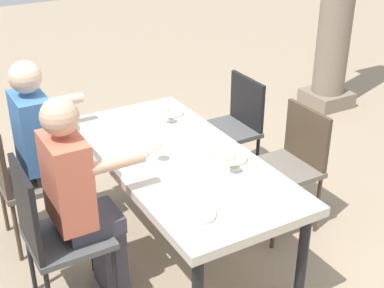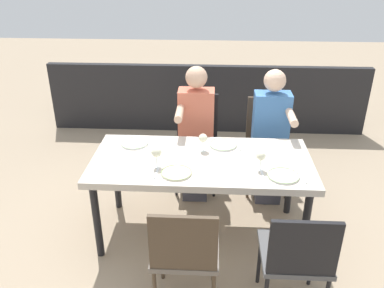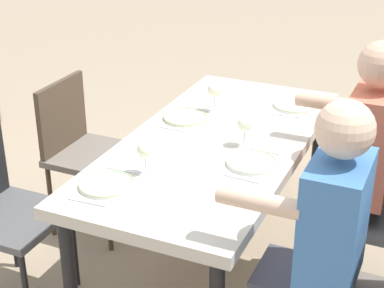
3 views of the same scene
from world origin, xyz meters
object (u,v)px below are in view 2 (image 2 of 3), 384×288
Objects in this scene: chair_mid_north at (185,250)px; plate_1 at (223,145)px; chair_mid_south at (197,136)px; chair_west_north at (297,255)px; diner_man_white at (271,132)px; wine_glass_1 at (203,139)px; dining_table at (201,166)px; wine_glass_0 at (261,156)px; wine_glass_2 at (156,153)px; plate_0 at (283,176)px; plate_3 at (135,143)px; plate_2 at (176,173)px; chair_west_south at (267,138)px; diner_woman_green at (196,129)px.

chair_mid_north is 1.14m from plate_1.
chair_mid_north is 1.68m from chair_mid_south.
chair_mid_south is at bearing -66.92° from chair_west_north.
diner_man_white is 0.62m from plate_1.
wine_glass_1 is at bearing -94.83° from chair_mid_north.
dining_table is 0.86m from chair_mid_south.
wine_glass_0 is 0.93× the size of wine_glass_2.
plate_3 is at bearing -21.73° from plate_0.
wine_glass_1 is 0.45m from plate_2.
plate_2 and plate_3 have the same top height.
chair_mid_south is 0.76m from diner_man_white.
wine_glass_0 is at bearing 118.18° from chair_mid_south.
chair_mid_south is at bearing -90.00° from chair_mid_north.
wine_glass_0 is at bearing -31.43° from plate_0.
diner_woman_green is at bearing 14.10° from chair_west_south.
diner_woman_green is 0.97m from wine_glass_0.
wine_glass_2 reaches higher than plate_3.
wine_glass_1 reaches higher than chair_mid_north.
chair_mid_south is 6.11× the size of wine_glass_0.
dining_table is 0.66m from diner_woman_green.
plate_3 is (0.76, 0.01, -0.00)m from plate_1.
chair_mid_north is 0.68× the size of diner_woman_green.
chair_west_north is at bearing 138.89° from plate_3.
plate_3 is at bearing -20.06° from wine_glass_0.
chair_west_north is 0.71m from chair_mid_north.
chair_mid_north is 5.24× the size of wine_glass_2.
wine_glass_0 is (0.19, 0.98, 0.31)m from chair_west_south.
diner_woman_green is 0.72m from diner_man_white.
diner_man_white is at bearing -103.42° from wine_glass_0.
plate_1 is at bearing -66.90° from chair_west_north.
chair_mid_south is at bearing -0.29° from chair_west_south.
dining_table is 1.37× the size of diner_woman_green.
chair_west_south is at bearing -132.48° from wine_glass_1.
wine_glass_0 is (-0.53, -0.69, 0.33)m from chair_mid_north.
plate_0 is 1.00× the size of plate_3.
plate_1 is (-0.25, -1.08, 0.23)m from chair_mid_north.
dining_table is 0.31m from plate_2.
chair_west_north is 1.49m from diner_man_white.
wine_glass_2 reaches higher than dining_table.
wine_glass_0 reaches higher than chair_west_north.
wine_glass_0 reaches higher than wine_glass_1.
wine_glass_2 reaches higher than plate_0.
diner_woman_green reaches higher than chair_mid_south.
plate_2 is at bearing 47.32° from diner_man_white.
wine_glass_1 is 0.45m from wine_glass_2.
chair_west_south is at bearing -127.22° from dining_table.
plate_2 is (0.18, 0.24, 0.08)m from dining_table.
chair_west_north is 1.20m from plate_1.
wine_glass_0 reaches higher than dining_table.
diner_woman_green reaches higher than chair_west_south.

